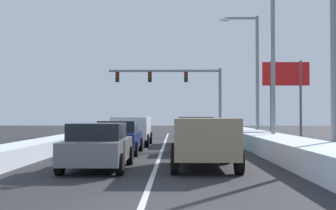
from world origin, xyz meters
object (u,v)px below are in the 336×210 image
(suv_white_center_lane_third, at_px, (132,128))
(street_lamp_right_mid, at_px, (267,44))
(suv_black_right_lane_third, at_px, (195,128))
(street_lamp_right_far, at_px, (252,67))
(sedan_green_right_lane_second, at_px, (199,136))
(sedan_gray_center_lane_nearest, at_px, (98,146))
(roadside_sign_right, at_px, (286,82))
(street_lamp_right_near, at_px, (324,28))
(sedan_navy_center_lane_second, at_px, (119,137))
(suv_tan_right_lane_nearest, at_px, (204,138))
(traffic_light_gantry, at_px, (180,84))

(suv_white_center_lane_third, xyz_separation_m, street_lamp_right_mid, (7.27, -3.03, 4.45))
(suv_black_right_lane_third, xyz_separation_m, street_lamp_right_far, (3.98, 3.02, 4.03))
(sedan_green_right_lane_second, xyz_separation_m, street_lamp_right_mid, (3.61, 2.10, 4.70))
(sedan_green_right_lane_second, distance_m, suv_white_center_lane_third, 6.30)
(suv_black_right_lane_third, bearing_deg, sedan_green_right_lane_second, -90.45)
(suv_white_center_lane_third, bearing_deg, sedan_gray_center_lane_nearest, -90.08)
(street_lamp_right_mid, distance_m, roadside_sign_right, 8.42)
(sedan_gray_center_lane_nearest, height_order, street_lamp_right_far, street_lamp_right_far)
(street_lamp_right_far, bearing_deg, street_lamp_right_mid, -93.25)
(street_lamp_right_near, bearing_deg, suv_black_right_lane_third, 110.18)
(sedan_green_right_lane_second, height_order, roadside_sign_right, roadside_sign_right)
(sedan_navy_center_lane_second, distance_m, street_lamp_right_far, 13.58)
(suv_tan_right_lane_nearest, xyz_separation_m, sedan_green_right_lane_second, (0.22, 6.87, -0.25))
(suv_tan_right_lane_nearest, height_order, street_lamp_right_far, street_lamp_right_far)
(traffic_light_gantry, relative_size, street_lamp_right_near, 1.27)
(traffic_light_gantry, bearing_deg, sedan_green_right_lane_second, -88.36)
(suv_black_right_lane_third, distance_m, suv_white_center_lane_third, 3.92)
(roadside_sign_right, bearing_deg, suv_tan_right_lane_nearest, -111.53)
(traffic_light_gantry, relative_size, street_lamp_right_mid, 1.14)
(suv_black_right_lane_third, height_order, sedan_gray_center_lane_nearest, suv_black_right_lane_third)
(suv_white_center_lane_third, bearing_deg, street_lamp_right_far, 29.11)
(sedan_green_right_lane_second, bearing_deg, suv_black_right_lane_third, 89.55)
(traffic_light_gantry, bearing_deg, sedan_navy_center_lane_second, -97.69)
(sedan_navy_center_lane_second, xyz_separation_m, street_lamp_right_near, (8.06, -4.34, 4.21))
(street_lamp_right_near, bearing_deg, suv_tan_right_lane_nearest, -159.82)
(sedan_green_right_lane_second, bearing_deg, suv_tan_right_lane_nearest, -91.81)
(traffic_light_gantry, height_order, roadside_sign_right, traffic_light_gantry)
(suv_tan_right_lane_nearest, distance_m, street_lamp_right_near, 6.24)
(sedan_navy_center_lane_second, bearing_deg, street_lamp_right_far, 52.87)
(sedan_green_right_lane_second, distance_m, street_lamp_right_near, 7.96)
(street_lamp_right_near, bearing_deg, street_lamp_right_mid, 95.43)
(street_lamp_right_near, relative_size, street_lamp_right_far, 0.98)
(suv_tan_right_lane_nearest, xyz_separation_m, suv_black_right_lane_third, (0.27, 13.25, 0.00))
(suv_tan_right_lane_nearest, relative_size, suv_black_right_lane_third, 1.00)
(suv_tan_right_lane_nearest, height_order, sedan_navy_center_lane_second, suv_tan_right_lane_nearest)
(suv_black_right_lane_third, xyz_separation_m, roadside_sign_right, (6.36, 3.53, 3.00))
(roadside_sign_right, bearing_deg, street_lamp_right_mid, -109.66)
(suv_tan_right_lane_nearest, distance_m, sedan_green_right_lane_second, 6.88)
(street_lamp_right_far, height_order, roadside_sign_right, street_lamp_right_far)
(street_lamp_right_near, bearing_deg, sedan_gray_center_lane_nearest, -165.52)
(sedan_navy_center_lane_second, bearing_deg, suv_tan_right_lane_nearest, -59.56)
(street_lamp_right_far, xyz_separation_m, roadside_sign_right, (2.38, 0.51, -1.03))
(sedan_navy_center_lane_second, height_order, roadside_sign_right, roadside_sign_right)
(sedan_green_right_lane_second, distance_m, sedan_gray_center_lane_nearest, 8.14)
(suv_black_right_lane_third, relative_size, traffic_light_gantry, 0.46)
(suv_white_center_lane_third, xyz_separation_m, traffic_light_gantry, (3.02, 17.06, 3.71))
(sedan_green_right_lane_second, height_order, street_lamp_right_near, street_lamp_right_near)
(suv_tan_right_lane_nearest, height_order, suv_black_right_lane_third, same)
(sedan_green_right_lane_second, xyz_separation_m, street_lamp_right_far, (4.03, 9.41, 4.28))
(suv_black_right_lane_third, distance_m, traffic_light_gantry, 16.24)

